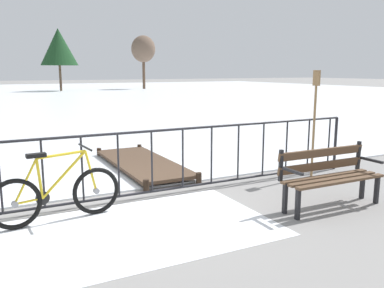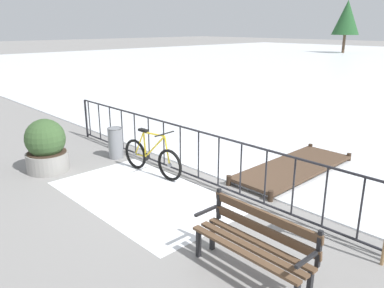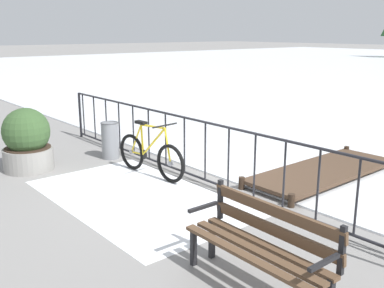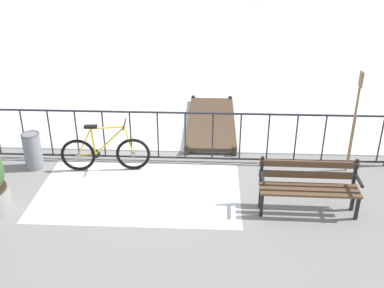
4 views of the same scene
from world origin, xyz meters
TOP-DOWN VIEW (x-y plane):
  - ground_plane at (0.00, 0.00)m, footprint 160.00×160.00m
  - snow_patch at (-0.22, -1.20)m, footprint 3.59×2.12m
  - railing_fence at (0.00, 0.00)m, footprint 9.06×0.06m
  - bicycle_near_railing at (-0.97, -0.43)m, footprint 1.71×0.52m
  - park_bench at (2.65, -1.62)m, footprint 1.61×0.50m
  - planter_with_shrub at (-2.68, -1.94)m, footprint 0.89×0.89m
  - trash_bin at (-2.39, -0.40)m, footprint 0.35×0.35m
  - wooden_dock at (1.04, 1.83)m, footprint 1.10×3.16m

SIDE VIEW (x-z plane):
  - ground_plane at x=0.00m, z-range 0.00..0.00m
  - snow_patch at x=-0.22m, z-range 0.00..0.01m
  - wooden_dock at x=1.04m, z-range 0.02..0.22m
  - bicycle_near_railing at x=-0.97m, z-range -0.12..0.86m
  - trash_bin at x=-2.39m, z-range 0.01..0.74m
  - park_bench at x=2.65m, z-range 0.07..0.96m
  - planter_with_shrub at x=-2.68m, z-range -0.03..1.11m
  - railing_fence at x=0.00m, z-range 0.02..1.09m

